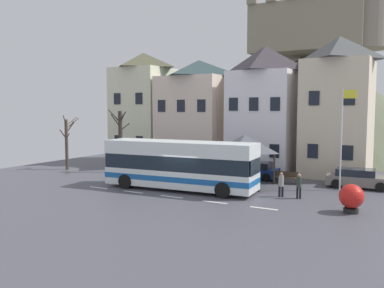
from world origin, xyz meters
name	(u,v)px	position (x,y,z in m)	size (l,w,h in m)	color
ground_plane	(184,193)	(0.00, 0.00, -0.03)	(40.00, 60.00, 0.07)	#4B4A53
townhouse_00	(144,108)	(-11.54, 11.61, 5.60)	(5.32, 5.28, 11.20)	beige
townhouse_01	(199,113)	(-5.53, 12.42, 5.10)	(6.27, 6.91, 10.19)	beige
townhouse_02	(264,109)	(1.43, 11.64, 5.46)	(5.43, 5.34, 10.92)	white
townhouse_03	(338,107)	(7.56, 12.06, 5.66)	(5.06, 6.19, 11.31)	beige
hilltop_castle	(313,95)	(1.31, 31.17, 7.24)	(35.75, 35.75, 20.21)	#61664E
transit_bus	(180,165)	(-0.68, 0.60, 1.66)	(10.69, 3.31, 3.30)	white
bus_shelter	(245,144)	(2.58, 4.21, 3.00)	(3.60, 3.60, 3.64)	#473D33
parked_car_00	(358,178)	(9.80, 7.21, 0.65)	(4.31, 2.10, 1.32)	slate
parked_car_01	(158,164)	(-6.42, 6.47, 0.70)	(4.37, 2.06, 1.44)	navy
parked_car_02	(254,170)	(2.20, 7.17, 0.66)	(3.96, 2.08, 1.34)	navy
pedestrian_00	(299,184)	(7.07, 1.81, 0.90)	(0.31, 0.30, 1.55)	black
pedestrian_01	(256,179)	(3.92, 2.97, 0.76)	(0.31, 0.38, 1.48)	#2D2D38
pedestrian_02	(281,183)	(5.99, 1.75, 0.87)	(0.31, 0.31, 1.55)	black
public_bench	(286,177)	(5.01, 6.37, 0.47)	(1.70, 0.48, 0.87)	#473828
flagpole	(343,132)	(8.93, 5.68, 3.95)	(0.95, 0.10, 6.79)	silver
harbour_buoy	(351,197)	(10.35, -0.26, 0.84)	(1.29, 1.29, 1.54)	black
bare_tree_00	(120,140)	(-9.08, 4.72, 2.80)	(2.16, 0.96, 5.42)	#382D28
bare_tree_01	(67,142)	(-14.35, 3.62, 2.48)	(1.75, 2.42, 4.92)	#47382D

